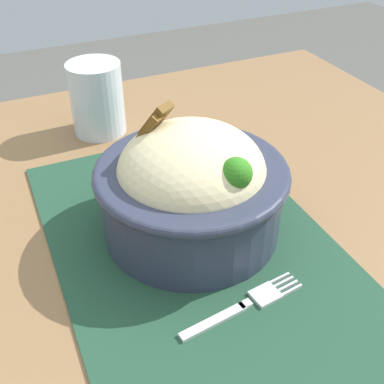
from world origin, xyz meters
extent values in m
cube|color=olive|center=(0.00, 0.00, 0.76)|extent=(1.01, 0.90, 0.03)
cylinder|color=brown|center=(-0.44, 0.39, 0.37)|extent=(0.04, 0.04, 0.74)
cube|color=#1E422D|center=(-0.04, -0.01, 0.77)|extent=(0.48, 0.29, 0.00)
cylinder|color=#2D3347|center=(-0.08, 0.00, 0.82)|extent=(0.19, 0.19, 0.08)
torus|color=#2D3347|center=(-0.08, 0.00, 0.85)|extent=(0.20, 0.20, 0.01)
ellipsoid|color=beige|center=(-0.08, 0.00, 0.85)|extent=(0.18, 0.18, 0.10)
sphere|color=#2F791D|center=(-0.07, 0.01, 0.88)|extent=(0.03, 0.03, 0.03)
sphere|color=#2F791D|center=(-0.02, 0.02, 0.88)|extent=(0.03, 0.03, 0.03)
cylinder|color=orange|center=(-0.09, 0.00, 0.87)|extent=(0.04, 0.02, 0.01)
cylinder|color=orange|center=(-0.11, 0.01, 0.87)|extent=(0.01, 0.03, 0.01)
cube|color=brown|center=(-0.12, -0.02, 0.89)|extent=(0.05, 0.04, 0.05)
cube|color=brown|center=(-0.12, -0.03, 0.89)|extent=(0.04, 0.04, 0.05)
cube|color=silver|center=(0.05, -0.04, 0.78)|extent=(0.02, 0.07, 0.00)
cube|color=silver|center=(0.04, 0.00, 0.78)|extent=(0.01, 0.01, 0.00)
cube|color=silver|center=(0.04, 0.02, 0.78)|extent=(0.03, 0.03, 0.00)
cube|color=silver|center=(0.05, 0.05, 0.78)|extent=(0.01, 0.02, 0.00)
cube|color=silver|center=(0.04, 0.05, 0.78)|extent=(0.01, 0.02, 0.00)
cube|color=silver|center=(0.03, 0.05, 0.78)|extent=(0.01, 0.02, 0.00)
cube|color=silver|center=(0.03, 0.05, 0.78)|extent=(0.01, 0.02, 0.00)
cylinder|color=silver|center=(-0.34, -0.03, 0.83)|extent=(0.08, 0.08, 0.10)
cylinder|color=silver|center=(-0.34, -0.03, 0.80)|extent=(0.07, 0.07, 0.05)
camera|label=1|loc=(0.29, -0.17, 1.12)|focal=45.09mm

